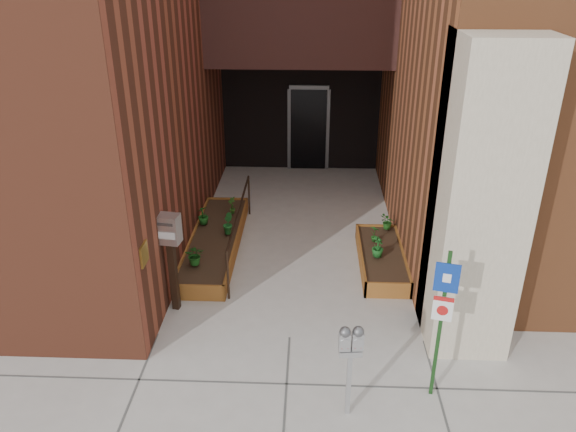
# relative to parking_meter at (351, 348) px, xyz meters

# --- Properties ---
(ground) EXTENTS (80.00, 80.00, 0.00)m
(ground) POSITION_rel_parking_meter_xyz_m (-0.78, 1.47, -1.02)
(ground) COLOR #9E9991
(ground) RESTS_ON ground
(planter_left) EXTENTS (0.90, 3.60, 0.30)m
(planter_left) POSITION_rel_parking_meter_xyz_m (-2.33, 4.17, -0.89)
(planter_left) COLOR brown
(planter_left) RESTS_ON ground
(planter_right) EXTENTS (0.80, 2.20, 0.30)m
(planter_right) POSITION_rel_parking_meter_xyz_m (0.82, 3.67, -0.88)
(planter_right) COLOR brown
(planter_right) RESTS_ON ground
(handrail) EXTENTS (0.04, 3.34, 0.90)m
(handrail) POSITION_rel_parking_meter_xyz_m (-1.83, 4.12, -0.27)
(handrail) COLOR black
(handrail) RESTS_ON ground
(parking_meter) EXTENTS (0.30, 0.15, 1.32)m
(parking_meter) POSITION_rel_parking_meter_xyz_m (0.00, 0.00, 0.00)
(parking_meter) COLOR #9E9FA1
(parking_meter) RESTS_ON ground
(sign_post) EXTENTS (0.29, 0.10, 2.12)m
(sign_post) POSITION_rel_parking_meter_xyz_m (1.11, 0.38, 0.29)
(sign_post) COLOR #163A15
(sign_post) RESTS_ON ground
(payment_dropbox) EXTENTS (0.36, 0.30, 1.67)m
(payment_dropbox) POSITION_rel_parking_meter_xyz_m (-2.64, 2.17, 0.18)
(payment_dropbox) COLOR black
(payment_dropbox) RESTS_ON ground
(shrub_left_a) EXTENTS (0.36, 0.36, 0.36)m
(shrub_left_a) POSITION_rel_parking_meter_xyz_m (-2.48, 3.07, -0.54)
(shrub_left_a) COLOR #1A5418
(shrub_left_a) RESTS_ON planter_left
(shrub_left_b) EXTENTS (0.27, 0.27, 0.41)m
(shrub_left_b) POSITION_rel_parking_meter_xyz_m (-2.09, 4.27, -0.51)
(shrub_left_b) COLOR #18541D
(shrub_left_b) RESTS_ON planter_left
(shrub_left_c) EXTENTS (0.29, 0.29, 0.37)m
(shrub_left_c) POSITION_rel_parking_meter_xyz_m (-2.63, 4.66, -0.53)
(shrub_left_c) COLOR #175117
(shrub_left_c) RESTS_ON planter_left
(shrub_left_d) EXTENTS (0.27, 0.27, 0.37)m
(shrub_left_d) POSITION_rel_parking_meter_xyz_m (-2.12, 5.17, -0.54)
(shrub_left_d) COLOR #285919
(shrub_left_d) RESTS_ON planter_left
(shrub_right_a) EXTENTS (0.28, 0.28, 0.38)m
(shrub_right_a) POSITION_rel_parking_meter_xyz_m (0.71, 3.48, -0.53)
(shrub_right_a) COLOR #18541C
(shrub_right_a) RESTS_ON planter_right
(shrub_right_b) EXTENTS (0.24, 0.24, 0.33)m
(shrub_right_b) POSITION_rel_parking_meter_xyz_m (0.71, 4.04, -0.55)
(shrub_right_b) COLOR #1D5B1A
(shrub_right_b) RESTS_ON planter_right
(shrub_right_c) EXTENTS (0.37, 0.37, 0.30)m
(shrub_right_c) POSITION_rel_parking_meter_xyz_m (1.01, 4.57, -0.57)
(shrub_right_c) COLOR #1D5919
(shrub_right_c) RESTS_ON planter_right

